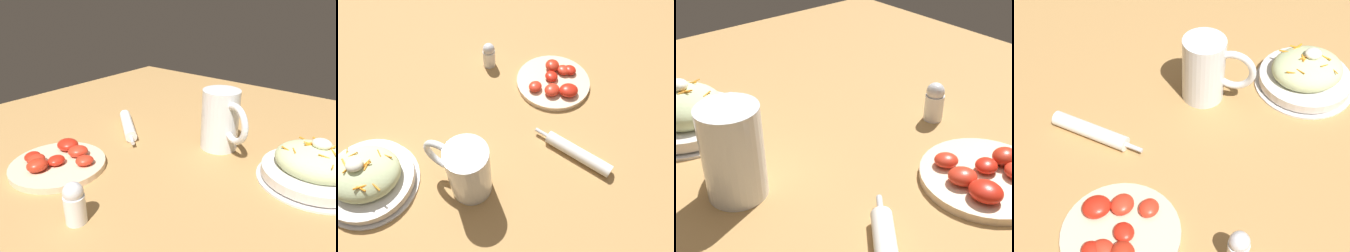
{
  "view_description": "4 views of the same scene",
  "coord_description": "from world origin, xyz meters",
  "views": [
    {
      "loc": [
        -0.37,
        0.49,
        0.36
      ],
      "look_at": [
        0.02,
        -0.0,
        0.09
      ],
      "focal_mm": 34.16,
      "sensor_mm": 36.0,
      "label": 1
    },
    {
      "loc": [
        0.04,
        -0.45,
        0.66
      ],
      "look_at": [
        0.05,
        -0.02,
        0.05
      ],
      "focal_mm": 34.08,
      "sensor_mm": 36.0,
      "label": 2
    },
    {
      "loc": [
        0.48,
        -0.36,
        0.44
      ],
      "look_at": [
        0.04,
        0.01,
        0.09
      ],
      "focal_mm": 48.03,
      "sensor_mm": 36.0,
      "label": 3
    },
    {
      "loc": [
        0.18,
        0.59,
        0.73
      ],
      "look_at": [
        0.05,
        0.01,
        0.08
      ],
      "focal_mm": 51.76,
      "sensor_mm": 36.0,
      "label": 4
    }
  ],
  "objects": [
    {
      "name": "salad_plate",
      "position": [
        -0.25,
        -0.13,
        0.03
      ],
      "size": [
        0.22,
        0.22,
        0.1
      ],
      "color": "silver",
      "rests_on": "ground_plane"
    },
    {
      "name": "salt_shaker",
      "position": [
        0.01,
        0.25,
        0.04
      ],
      "size": [
        0.04,
        0.04,
        0.08
      ],
      "color": "white",
      "rests_on": "ground_plane"
    },
    {
      "name": "beer_mug",
      "position": [
        -0.03,
        -0.14,
        0.07
      ],
      "size": [
        0.14,
        0.11,
        0.15
      ],
      "color": "white",
      "rests_on": "ground_plane"
    },
    {
      "name": "ground_plane",
      "position": [
        0.0,
        0.0,
        0.0
      ],
      "size": [
        1.43,
        1.43,
        0.0
      ],
      "primitive_type": "plane",
      "color": "#B2844C"
    },
    {
      "name": "tomato_plate",
      "position": [
        0.19,
        0.16,
        0.01
      ],
      "size": [
        0.2,
        0.2,
        0.04
      ],
      "color": "beige",
      "rests_on": "ground_plane"
    }
  ]
}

